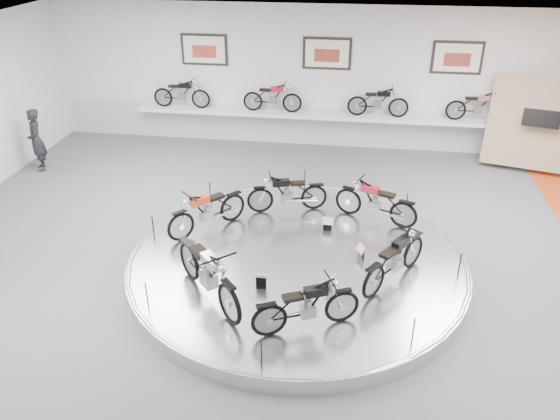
# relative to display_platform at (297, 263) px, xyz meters

# --- Properties ---
(floor) EXTENTS (16.00, 16.00, 0.00)m
(floor) POSITION_rel_display_platform_xyz_m (0.00, -0.30, -0.15)
(floor) COLOR #515153
(floor) RESTS_ON ground
(ceiling) EXTENTS (16.00, 16.00, 0.00)m
(ceiling) POSITION_rel_display_platform_xyz_m (0.00, -0.30, 3.85)
(ceiling) COLOR white
(ceiling) RESTS_ON wall_back
(wall_back) EXTENTS (16.00, 0.00, 16.00)m
(wall_back) POSITION_rel_display_platform_xyz_m (0.00, 6.70, 1.85)
(wall_back) COLOR white
(wall_back) RESTS_ON floor
(dado_band) EXTENTS (15.68, 0.04, 1.10)m
(dado_band) POSITION_rel_display_platform_xyz_m (0.00, 6.68, 0.40)
(dado_band) COLOR #BCBCBA
(dado_band) RESTS_ON floor
(display_platform) EXTENTS (6.40, 6.40, 0.30)m
(display_platform) POSITION_rel_display_platform_xyz_m (0.00, 0.00, 0.00)
(display_platform) COLOR silver
(display_platform) RESTS_ON floor
(platform_rim) EXTENTS (6.40, 6.40, 0.10)m
(platform_rim) POSITION_rel_display_platform_xyz_m (0.00, 0.00, 0.12)
(platform_rim) COLOR #B2B2BA
(platform_rim) RESTS_ON display_platform
(shelf) EXTENTS (11.00, 0.55, 0.10)m
(shelf) POSITION_rel_display_platform_xyz_m (0.00, 6.40, 0.85)
(shelf) COLOR silver
(shelf) RESTS_ON wall_back
(poster_left) EXTENTS (1.35, 0.06, 0.88)m
(poster_left) POSITION_rel_display_platform_xyz_m (-3.50, 6.66, 2.55)
(poster_left) COLOR silver
(poster_left) RESTS_ON wall_back
(poster_center) EXTENTS (1.35, 0.06, 0.88)m
(poster_center) POSITION_rel_display_platform_xyz_m (0.00, 6.66, 2.55)
(poster_center) COLOR silver
(poster_center) RESTS_ON wall_back
(poster_right) EXTENTS (1.35, 0.06, 0.88)m
(poster_right) POSITION_rel_display_platform_xyz_m (3.50, 6.66, 2.55)
(poster_right) COLOR silver
(poster_right) RESTS_ON wall_back
(display_panel) EXTENTS (2.56, 1.52, 2.30)m
(display_panel) POSITION_rel_display_platform_xyz_m (5.60, 5.80, 1.10)
(display_panel) COLOR #A08066
(display_panel) RESTS_ON floor
(shelf_bike_a) EXTENTS (1.22, 0.43, 0.73)m
(shelf_bike_a) POSITION_rel_display_platform_xyz_m (-4.20, 6.40, 1.27)
(shelf_bike_a) COLOR black
(shelf_bike_a) RESTS_ON shelf
(shelf_bike_b) EXTENTS (1.22, 0.43, 0.73)m
(shelf_bike_b) POSITION_rel_display_platform_xyz_m (-1.50, 6.40, 1.27)
(shelf_bike_b) COLOR maroon
(shelf_bike_b) RESTS_ON shelf
(shelf_bike_c) EXTENTS (1.22, 0.43, 0.73)m
(shelf_bike_c) POSITION_rel_display_platform_xyz_m (1.50, 6.40, 1.27)
(shelf_bike_c) COLOR black
(shelf_bike_c) RESTS_ON shelf
(shelf_bike_d) EXTENTS (1.22, 0.43, 0.73)m
(shelf_bike_d) POSITION_rel_display_platform_xyz_m (4.20, 6.40, 1.27)
(shelf_bike_d) COLOR #B2B3B8
(shelf_bike_d) RESTS_ON shelf
(bike_a) EXTENTS (1.64, 1.08, 0.91)m
(bike_a) POSITION_rel_display_platform_xyz_m (1.46, 1.64, 0.61)
(bike_a) COLOR maroon
(bike_a) RESTS_ON display_platform
(bike_b) EXTENTS (1.58, 0.91, 0.88)m
(bike_b) POSITION_rel_display_platform_xyz_m (-0.44, 1.82, 0.59)
(bike_b) COLOR black
(bike_b) RESTS_ON display_platform
(bike_c) EXTENTS (1.46, 1.55, 0.93)m
(bike_c) POSITION_rel_display_platform_xyz_m (-1.94, 0.73, 0.61)
(bike_c) COLOR red
(bike_c) RESTS_ON display_platform
(bike_d) EXTENTS (1.70, 1.79, 1.07)m
(bike_d) POSITION_rel_display_platform_xyz_m (-1.32, -1.51, 0.69)
(bike_d) COLOR #B2B3B8
(bike_d) RESTS_ON display_platform
(bike_e) EXTENTS (1.58, 1.11, 0.88)m
(bike_e) POSITION_rel_display_platform_xyz_m (0.38, -2.03, 0.59)
(bike_e) COLOR black
(bike_e) RESTS_ON display_platform
(bike_f) EXTENTS (1.36, 1.63, 0.94)m
(bike_f) POSITION_rel_display_platform_xyz_m (1.77, -0.54, 0.62)
(bike_f) COLOR black
(bike_f) RESTS_ON display_platform
(visitor) EXTENTS (0.67, 0.73, 1.67)m
(visitor) POSITION_rel_display_platform_xyz_m (-7.40, 3.76, 0.68)
(visitor) COLOR black
(visitor) RESTS_ON floor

